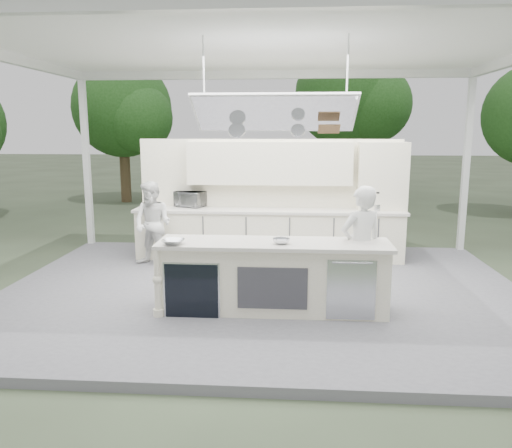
# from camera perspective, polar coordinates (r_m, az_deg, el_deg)

# --- Properties ---
(ground) EXTENTS (90.00, 90.00, 0.00)m
(ground) POSITION_cam_1_polar(r_m,az_deg,el_deg) (7.82, 0.75, -8.24)
(ground) COLOR #48573C
(ground) RESTS_ON ground
(stage_deck) EXTENTS (8.00, 6.00, 0.12)m
(stage_deck) POSITION_cam_1_polar(r_m,az_deg,el_deg) (7.80, 0.76, -7.83)
(stage_deck) COLOR slate
(stage_deck) RESTS_ON ground
(tent) EXTENTS (8.20, 6.20, 3.86)m
(tent) POSITION_cam_1_polar(r_m,az_deg,el_deg) (7.48, 0.84, 19.73)
(tent) COLOR white
(tent) RESTS_ON ground
(demo_island) EXTENTS (3.10, 0.79, 0.95)m
(demo_island) POSITION_cam_1_polar(r_m,az_deg,el_deg) (6.76, 1.82, -6.00)
(demo_island) COLOR white
(demo_island) RESTS_ON stage_deck
(back_counter) EXTENTS (5.08, 0.72, 0.95)m
(back_counter) POSITION_cam_1_polar(r_m,az_deg,el_deg) (9.49, 1.45, -1.10)
(back_counter) COLOR white
(back_counter) RESTS_ON stage_deck
(back_wall_unit) EXTENTS (5.05, 0.48, 2.25)m
(back_wall_unit) POSITION_cam_1_polar(r_m,az_deg,el_deg) (9.54, 4.21, 4.87)
(back_wall_unit) COLOR white
(back_wall_unit) RESTS_ON stage_deck
(tree_cluster) EXTENTS (19.55, 9.40, 5.85)m
(tree_cluster) POSITION_cam_1_polar(r_m,az_deg,el_deg) (17.18, 2.23, 13.18)
(tree_cluster) COLOR #4D3C26
(tree_cluster) RESTS_ON ground
(head_chef) EXTENTS (0.73, 0.63, 1.69)m
(head_chef) POSITION_cam_1_polar(r_m,az_deg,el_deg) (6.93, 11.90, -2.64)
(head_chef) COLOR white
(head_chef) RESTS_ON stage_deck
(sous_chef) EXTENTS (0.90, 0.80, 1.53)m
(sous_chef) POSITION_cam_1_polar(r_m,az_deg,el_deg) (9.10, -11.71, -0.00)
(sous_chef) COLOR white
(sous_chef) RESTS_ON stage_deck
(toaster_oven) EXTENTS (0.64, 0.54, 0.30)m
(toaster_oven) POSITION_cam_1_polar(r_m,az_deg,el_deg) (9.75, -7.55, 2.85)
(toaster_oven) COLOR #B9BCC1
(toaster_oven) RESTS_ON back_counter
(bowl_large) EXTENTS (0.33, 0.33, 0.07)m
(bowl_large) POSITION_cam_1_polar(r_m,az_deg,el_deg) (6.58, -9.45, -2.03)
(bowl_large) COLOR #AEB1B5
(bowl_large) RESTS_ON demo_island
(bowl_small) EXTENTS (0.26, 0.26, 0.07)m
(bowl_small) POSITION_cam_1_polar(r_m,az_deg,el_deg) (6.54, 2.91, -1.96)
(bowl_small) COLOR silver
(bowl_small) RESTS_ON demo_island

